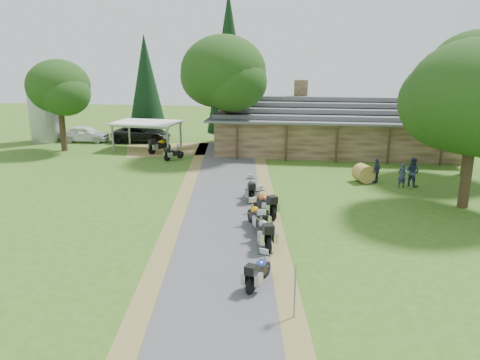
# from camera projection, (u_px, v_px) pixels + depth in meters

# --- Properties ---
(ground) EXTENTS (120.00, 120.00, 0.00)m
(ground) POSITION_uv_depth(u_px,v_px,m) (219.00, 261.00, 19.60)
(ground) COLOR #315919
(ground) RESTS_ON ground
(driveway) EXTENTS (51.95, 51.95, 0.00)m
(driveway) POSITION_uv_depth(u_px,v_px,m) (223.00, 227.00, 23.49)
(driveway) COLOR #404042
(driveway) RESTS_ON ground
(lodge) EXTENTS (21.40, 9.40, 4.90)m
(lodge) POSITION_uv_depth(u_px,v_px,m) (334.00, 124.00, 41.14)
(lodge) COLOR #4F3C29
(lodge) RESTS_ON ground
(silo) EXTENTS (3.33, 3.33, 6.26)m
(silo) POSITION_uv_depth(u_px,v_px,m) (45.00, 110.00, 45.93)
(silo) COLOR gray
(silo) RESTS_ON ground
(carport) EXTENTS (6.09, 4.35, 2.50)m
(carport) POSITION_uv_depth(u_px,v_px,m) (147.00, 135.00, 42.51)
(carport) COLOR white
(carport) RESTS_ON ground
(car_white_sedan) EXTENTS (2.69, 6.07, 2.00)m
(car_white_sedan) POSITION_uv_depth(u_px,v_px,m) (85.00, 132.00, 46.12)
(car_white_sedan) COLOR white
(car_white_sedan) RESTS_ON ground
(car_dark_suv) EXTENTS (3.40, 6.51, 2.38)m
(car_dark_suv) POSITION_uv_depth(u_px,v_px,m) (141.00, 130.00, 46.05)
(car_dark_suv) COLOR black
(car_dark_suv) RESTS_ON ground
(motorcycle_row_a) EXTENTS (1.11, 1.91, 1.24)m
(motorcycle_row_a) POSITION_uv_depth(u_px,v_px,m) (259.00, 270.00, 17.40)
(motorcycle_row_a) COLOR #273A98
(motorcycle_row_a) RESTS_ON ground
(motorcycle_row_b) EXTENTS (1.29, 2.25, 1.46)m
(motorcycle_row_b) POSITION_uv_depth(u_px,v_px,m) (264.00, 230.00, 21.06)
(motorcycle_row_b) COLOR #93949A
(motorcycle_row_b) RESTS_ON ground
(motorcycle_row_c) EXTENTS (1.52, 2.14, 1.40)m
(motorcycle_row_c) POSITION_uv_depth(u_px,v_px,m) (257.00, 215.00, 23.11)
(motorcycle_row_c) COLOR #E09900
(motorcycle_row_c) RESTS_ON ground
(motorcycle_row_d) EXTENTS (1.72, 2.18, 1.46)m
(motorcycle_row_d) POSITION_uv_depth(u_px,v_px,m) (265.00, 202.00, 25.02)
(motorcycle_row_d) COLOR #CF511E
(motorcycle_row_d) RESTS_ON ground
(motorcycle_row_e) EXTENTS (1.01, 2.10, 1.38)m
(motorcycle_row_e) POSITION_uv_depth(u_px,v_px,m) (251.00, 188.00, 27.75)
(motorcycle_row_e) COLOR black
(motorcycle_row_e) RESTS_ON ground
(motorcycle_carport_a) EXTENTS (1.76, 2.14, 1.45)m
(motorcycle_carport_a) POSITION_uv_depth(u_px,v_px,m) (160.00, 145.00, 40.98)
(motorcycle_carport_a) COLOR #D09E00
(motorcycle_carport_a) RESTS_ON ground
(motorcycle_carport_b) EXTENTS (1.48, 1.76, 1.20)m
(motorcycle_carport_b) POSITION_uv_depth(u_px,v_px,m) (174.00, 152.00, 38.37)
(motorcycle_carport_b) COLOR slate
(motorcycle_carport_b) RESTS_ON ground
(person_a) EXTENTS (0.64, 0.55, 1.93)m
(person_a) POSITION_uv_depth(u_px,v_px,m) (402.00, 173.00, 30.17)
(person_a) COLOR #2C3651
(person_a) RESTS_ON ground
(person_b) EXTENTS (0.78, 0.77, 2.25)m
(person_b) POSITION_uv_depth(u_px,v_px,m) (413.00, 169.00, 30.51)
(person_b) COLOR #2C3651
(person_b) RESTS_ON ground
(person_c) EXTENTS (0.64, 0.69, 1.99)m
(person_c) POSITION_uv_depth(u_px,v_px,m) (377.00, 168.00, 31.29)
(person_c) COLOR #2C3651
(person_c) RESTS_ON ground
(hay_bale) EXTENTS (1.53, 1.48, 1.21)m
(hay_bale) POSITION_uv_depth(u_px,v_px,m) (364.00, 173.00, 31.59)
(hay_bale) COLOR olive
(hay_bale) RESTS_ON ground
(sign_post) EXTENTS (0.34, 0.06, 1.90)m
(sign_post) POSITION_uv_depth(u_px,v_px,m) (295.00, 291.00, 15.14)
(sign_post) COLOR gray
(sign_post) RESTS_ON ground
(oak_lodge_left) EXTENTS (7.04, 7.04, 11.31)m
(oak_lodge_left) POSITION_uv_depth(u_px,v_px,m) (224.00, 88.00, 38.78)
(oak_lodge_left) COLOR #13340F
(oak_lodge_left) RESTS_ON ground
(oak_lodge_right) EXTENTS (6.61, 6.61, 11.68)m
(oak_lodge_right) POSITION_uv_depth(u_px,v_px,m) (475.00, 92.00, 32.28)
(oak_lodge_right) COLOR #13340F
(oak_lodge_right) RESTS_ON ground
(oak_driveway) EXTENTS (7.36, 7.36, 9.96)m
(oak_driveway) POSITION_uv_depth(u_px,v_px,m) (474.00, 119.00, 25.25)
(oak_driveway) COLOR #13340F
(oak_driveway) RESTS_ON ground
(oak_silo) EXTENTS (5.45, 5.45, 9.20)m
(oak_silo) POSITION_uv_depth(u_px,v_px,m) (60.00, 99.00, 40.94)
(oak_silo) COLOR #13340F
(oak_silo) RESTS_ON ground
(cedar_near) EXTENTS (4.28, 4.28, 14.05)m
(cedar_near) POSITION_uv_depth(u_px,v_px,m) (229.00, 69.00, 43.76)
(cedar_near) COLOR black
(cedar_near) RESTS_ON ground
(cedar_far) EXTENTS (3.80, 3.80, 10.39)m
(cedar_far) POSITION_uv_depth(u_px,v_px,m) (146.00, 87.00, 47.53)
(cedar_far) COLOR black
(cedar_far) RESTS_ON ground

